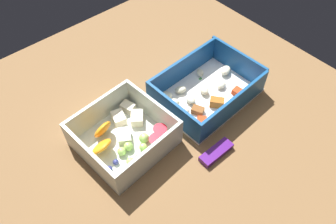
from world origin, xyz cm
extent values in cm
cube|color=brown|center=(0.00, 0.00, 1.00)|extent=(80.00, 80.00, 2.00)
cube|color=white|center=(-11.39, 0.79, 2.30)|extent=(21.44, 15.89, 0.60)
cube|color=#19518C|center=(-21.51, 0.39, 5.43)|extent=(1.20, 15.09, 5.66)
cube|color=#19518C|center=(-1.26, 1.19, 5.43)|extent=(1.20, 15.09, 5.66)
cube|color=#19518C|center=(-11.67, 8.02, 5.43)|extent=(19.67, 1.38, 5.66)
cube|color=#19518C|center=(-11.10, -6.45, 5.43)|extent=(19.67, 1.38, 5.66)
ellipsoid|color=beige|center=(-7.60, -3.41, 3.46)|extent=(2.98, 2.68, 1.23)
ellipsoid|color=beige|center=(-4.08, -1.67, 3.50)|extent=(3.15, 2.98, 1.29)
ellipsoid|color=beige|center=(-3.88, 1.38, 3.49)|extent=(3.05, 2.71, 1.27)
ellipsoid|color=beige|center=(-7.30, 0.09, 3.51)|extent=(2.31, 2.92, 1.30)
ellipsoid|color=beige|center=(-14.54, -4.44, 3.35)|extent=(2.43, 2.61, 1.07)
ellipsoid|color=beige|center=(-11.35, 0.41, 3.52)|extent=(2.82, 3.17, 1.31)
ellipsoid|color=beige|center=(-4.31, -4.22, 3.48)|extent=(2.92, 3.06, 1.25)
ellipsoid|color=beige|center=(-15.30, 1.38, 3.40)|extent=(2.36, 1.69, 1.15)
ellipsoid|color=beige|center=(-19.13, -0.98, 3.62)|extent=(3.44, 2.93, 1.45)
cube|color=#AD5B1E|center=(-10.76, 4.24, 3.50)|extent=(3.11, 3.29, 1.80)
cube|color=brown|center=(-6.50, 2.98, 3.22)|extent=(2.54, 2.91, 1.23)
cube|color=red|center=(-16.59, 5.62, 3.21)|extent=(2.24, 3.56, 1.22)
cube|color=red|center=(-4.57, 6.20, 3.33)|extent=(3.58, 3.69, 1.46)
cube|color=#387A33|center=(-13.71, -3.45, 2.70)|extent=(0.60, 0.40, 0.20)
cube|color=#387A33|center=(-4.43, 2.38, 2.70)|extent=(0.60, 0.40, 0.20)
cube|color=#387A33|center=(-6.83, 2.02, 2.70)|extent=(0.60, 0.40, 0.20)
cube|color=#387A33|center=(-11.81, 2.10, 2.70)|extent=(0.60, 0.40, 0.20)
cube|color=silver|center=(8.90, -1.19, 2.30)|extent=(16.96, 16.46, 0.60)
cube|color=silver|center=(1.28, -1.75, 5.41)|extent=(1.73, 15.33, 5.62)
cube|color=silver|center=(16.52, -0.63, 5.41)|extent=(1.73, 15.33, 5.62)
cube|color=silver|center=(8.36, 6.15, 5.41)|extent=(14.69, 1.68, 5.62)
cube|color=silver|center=(9.44, -8.54, 5.41)|extent=(14.69, 1.68, 5.62)
ellipsoid|color=orange|center=(11.24, -4.64, 4.83)|extent=(4.61, 3.81, 4.27)
ellipsoid|color=orange|center=(13.51, -1.66, 4.68)|extent=(4.80, 4.59, 3.97)
cube|color=#F4EACC|center=(8.70, -1.37, 3.56)|extent=(3.76, 4.00, 1.93)
cube|color=#F4EACC|center=(4.14, -3.37, 3.54)|extent=(3.81, 3.93, 1.89)
cube|color=#F4EACC|center=(6.87, -5.78, 3.53)|extent=(3.12, 3.65, 1.87)
cube|color=#F4EACC|center=(3.77, -6.89, 3.42)|extent=(2.77, 3.22, 1.65)
sphere|color=#9ECC60|center=(11.01, 0.88, 3.44)|extent=(1.68, 1.68, 1.68)
sphere|color=#9ECC60|center=(9.67, 4.21, 3.44)|extent=(1.67, 1.67, 1.67)
sphere|color=#9ECC60|center=(6.14, 1.36, 3.60)|extent=(1.99, 1.99, 1.99)
sphere|color=#9ECC60|center=(7.43, 2.72, 3.40)|extent=(1.59, 1.59, 1.59)
sphere|color=#9ECC60|center=(11.09, 3.59, 3.39)|extent=(1.57, 1.57, 1.57)
sphere|color=#9ECC60|center=(9.45, 0.80, 3.49)|extent=(1.78, 1.78, 1.78)
sphere|color=#9ECC60|center=(7.26, 4.33, 3.42)|extent=(1.63, 1.63, 1.63)
cone|color=red|center=(4.97, 3.74, 3.77)|extent=(2.93, 2.93, 2.34)
cone|color=red|center=(2.99, 2.32, 3.69)|extent=(2.72, 2.72, 2.18)
sphere|color=navy|center=(14.78, 2.25, 3.20)|extent=(1.19, 1.19, 1.19)
sphere|color=navy|center=(13.06, 1.82, 3.15)|extent=(1.10, 1.10, 1.10)
sphere|color=navy|center=(15.21, 4.32, 3.09)|extent=(0.98, 0.98, 0.98)
cube|color=#51197A|center=(-2.36, 12.17, 2.60)|extent=(7.02, 2.47, 1.20)
camera|label=1|loc=(26.00, 30.85, 54.65)|focal=35.08mm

